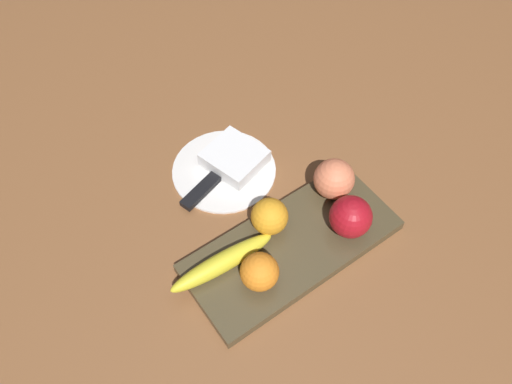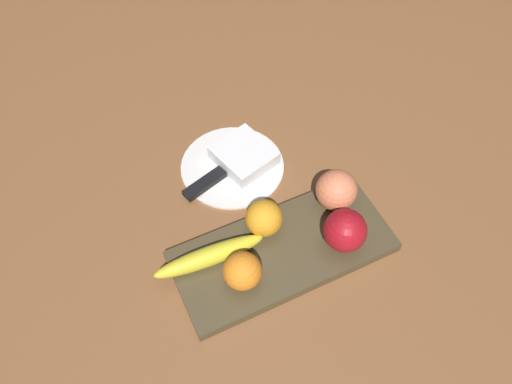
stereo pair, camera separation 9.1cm
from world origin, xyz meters
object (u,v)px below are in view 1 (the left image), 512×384
object	(u,v)px
orange_near_apple	(269,216)
orange_near_banana	(260,272)
fruit_tray	(292,246)
apple	(351,217)
banana	(222,262)
peach	(334,179)
knife	(206,186)
dinner_plate	(224,169)
folded_napkin	(234,157)

from	to	relation	value
orange_near_apple	orange_near_banana	xyz separation A→B (m)	(-0.07, -0.07, -0.00)
fruit_tray	apple	world-z (taller)	apple
fruit_tray	banana	bearing A→B (deg)	165.55
peach	knife	bearing A→B (deg)	140.37
peach	dinner_plate	distance (m)	0.22
fruit_tray	banana	xyz separation A→B (m)	(-0.12, 0.03, 0.03)
orange_near_banana	folded_napkin	distance (m)	0.26
apple	orange_near_apple	xyz separation A→B (m)	(-0.11, 0.08, -0.00)
peach	folded_napkin	world-z (taller)	peach
apple	knife	bearing A→B (deg)	123.61
fruit_tray	orange_near_apple	size ratio (longest dim) A/B	5.79
fruit_tray	apple	bearing A→B (deg)	-18.38
orange_near_banana	dinner_plate	world-z (taller)	orange_near_banana
banana	peach	xyz separation A→B (m)	(0.25, 0.01, 0.02)
orange_near_apple	peach	size ratio (longest dim) A/B	0.88
orange_near_banana	folded_napkin	size ratio (longest dim) A/B	0.61
apple	orange_near_banana	distance (m)	0.18
orange_near_apple	peach	distance (m)	0.14
orange_near_apple	folded_napkin	xyz separation A→B (m)	(0.04, 0.16, -0.03)
banana	orange_near_apple	world-z (taller)	orange_near_apple
banana	knife	world-z (taller)	banana
apple	folded_napkin	xyz separation A→B (m)	(-0.07, 0.25, -0.04)
banana	folded_napkin	distance (m)	0.23
dinner_plate	knife	xyz separation A→B (m)	(-0.05, -0.02, 0.01)
orange_near_banana	peach	size ratio (longest dim) A/B	0.86
banana	folded_napkin	xyz separation A→B (m)	(0.15, 0.18, -0.02)
banana	peach	size ratio (longest dim) A/B	2.58
apple	orange_near_apple	distance (m)	0.14
knife	folded_napkin	bearing A→B (deg)	-2.06
fruit_tray	knife	bearing A→B (deg)	105.17
orange_near_banana	apple	bearing A→B (deg)	-2.67
banana	dinner_plate	distance (m)	0.22
apple	folded_napkin	world-z (taller)	apple
fruit_tray	peach	bearing A→B (deg)	19.46
dinner_plate	folded_napkin	distance (m)	0.03
banana	orange_near_banana	size ratio (longest dim) A/B	3.00
fruit_tray	orange_near_banana	world-z (taller)	orange_near_banana
fruit_tray	orange_near_apple	bearing A→B (deg)	103.33
fruit_tray	banana	size ratio (longest dim) A/B	1.97
folded_napkin	knife	size ratio (longest dim) A/B	0.58
orange_near_banana	knife	world-z (taller)	orange_near_banana
banana	orange_near_apple	size ratio (longest dim) A/B	2.94
orange_near_banana	dinner_plate	distance (m)	0.26
banana	knife	bearing A→B (deg)	-110.15
fruit_tray	dinner_plate	distance (m)	0.21
orange_near_banana	dinner_plate	size ratio (longest dim) A/B	0.32
banana	knife	distance (m)	0.18
banana	orange_near_banana	distance (m)	0.07
orange_near_banana	dinner_plate	xyz separation A→B (m)	(0.09, 0.24, -0.05)
dinner_plate	folded_napkin	xyz separation A→B (m)	(0.03, 0.00, 0.02)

